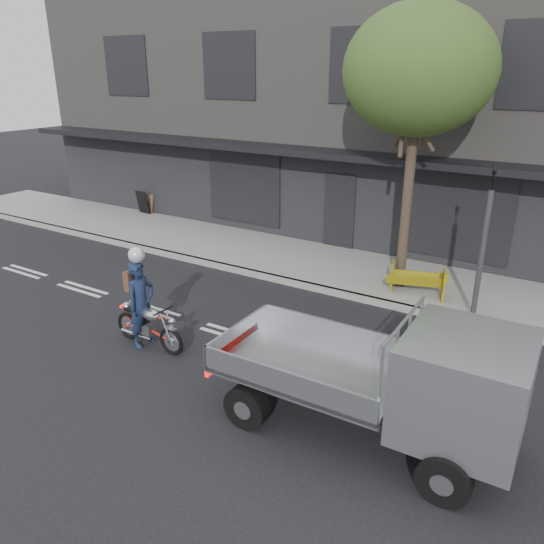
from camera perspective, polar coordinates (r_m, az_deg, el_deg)
The scene contains 11 objects.
ground at distance 11.46m, azimuth -4.14°, elevation -6.78°, with size 80.00×80.00×0.00m, color black.
sidewalk at distance 15.14m, azimuth 6.24°, elevation 0.60°, with size 32.00×3.20×0.15m, color gray.
kerb at distance 13.81m, azimuth 3.35°, elevation -1.38°, with size 32.00×0.20×0.15m, color gray.
building_main at distance 20.41m, azimuth 15.14°, elevation 16.65°, with size 26.00×10.00×8.00m, color slate.
street_tree at distance 12.93m, azimuth 15.55°, elevation 20.09°, with size 3.40×3.40×6.74m.
traffic_light_pole at distance 12.23m, azimuth 21.67°, elevation 1.97°, with size 0.12×0.12×3.50m.
motorcycle at distance 11.09m, azimuth -13.15°, elevation -5.52°, with size 1.83×0.53×0.94m.
rider at distance 11.01m, azimuth -13.89°, elevation -3.36°, with size 0.66×0.43×1.81m, color #16213E.
flatbed_ute at distance 7.94m, azimuth 16.82°, elevation -11.39°, with size 4.58×1.94×2.11m.
construction_barrier at distance 13.19m, azimuth 15.07°, elevation -1.07°, with size 1.36×0.55×0.76m, color yellow, non-canonical shape.
sandwich_board at distance 20.82m, azimuth -13.74°, elevation 7.29°, with size 0.55×0.36×0.87m, color black, non-canonical shape.
Camera 1 is at (6.00, -8.16, 5.35)m, focal length 35.00 mm.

